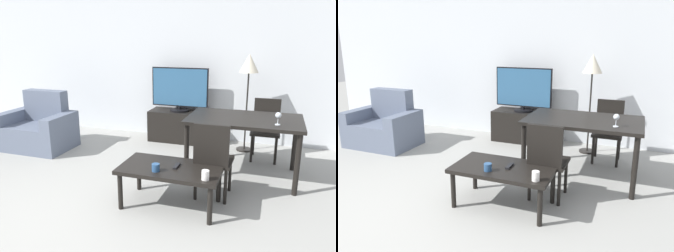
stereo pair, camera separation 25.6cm
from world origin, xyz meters
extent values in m
plane|color=#9E9E99|center=(0.00, 0.00, 0.00)|extent=(18.00, 18.00, 0.00)
cube|color=silver|center=(0.00, 3.45, 1.35)|extent=(7.92, 0.06, 2.70)
cube|color=slate|center=(-1.75, 2.06, 0.20)|extent=(0.72, 0.74, 0.39)
cube|color=slate|center=(-1.75, 2.33, 0.64)|extent=(0.72, 0.20, 0.50)
cube|color=slate|center=(-2.19, 2.06, 0.29)|extent=(0.18, 0.74, 0.57)
cube|color=slate|center=(-1.30, 2.06, 0.29)|extent=(0.18, 0.74, 0.57)
cube|color=black|center=(0.28, 3.15, 0.26)|extent=(1.00, 0.45, 0.52)
cylinder|color=black|center=(0.28, 3.15, 0.53)|extent=(0.32, 0.32, 0.03)
cylinder|color=black|center=(0.28, 3.15, 0.57)|extent=(0.04, 0.04, 0.05)
cube|color=black|center=(0.28, 3.15, 0.92)|extent=(0.95, 0.04, 0.64)
cube|color=#2D5B84|center=(0.28, 3.13, 0.92)|extent=(0.91, 0.01, 0.60)
cube|color=black|center=(0.84, 0.97, 0.41)|extent=(1.04, 0.59, 0.04)
cylinder|color=black|center=(0.37, 0.73, 0.20)|extent=(0.05, 0.05, 0.39)
cylinder|color=black|center=(1.30, 0.73, 0.20)|extent=(0.05, 0.05, 0.39)
cylinder|color=black|center=(0.37, 1.21, 0.20)|extent=(0.05, 0.05, 0.39)
cylinder|color=black|center=(1.30, 1.21, 0.20)|extent=(0.05, 0.05, 0.39)
cube|color=black|center=(1.45, 2.00, 0.74)|extent=(1.38, 0.88, 0.04)
cylinder|color=black|center=(0.83, 1.62, 0.36)|extent=(0.06, 0.06, 0.72)
cylinder|color=black|center=(2.08, 1.62, 0.36)|extent=(0.06, 0.06, 0.72)
cylinder|color=black|center=(0.83, 2.38, 0.36)|extent=(0.06, 0.06, 0.72)
cylinder|color=black|center=(2.08, 2.38, 0.36)|extent=(0.06, 0.06, 0.72)
cube|color=black|center=(1.21, 1.33, 0.41)|extent=(0.40, 0.40, 0.04)
cylinder|color=black|center=(1.05, 1.49, 0.20)|extent=(0.04, 0.04, 0.39)
cylinder|color=black|center=(1.37, 1.49, 0.20)|extent=(0.04, 0.04, 0.39)
cylinder|color=black|center=(1.05, 1.17, 0.20)|extent=(0.04, 0.04, 0.39)
cylinder|color=black|center=(1.37, 1.17, 0.20)|extent=(0.04, 0.04, 0.39)
cube|color=black|center=(1.21, 1.15, 0.65)|extent=(0.37, 0.04, 0.43)
cube|color=black|center=(1.69, 2.67, 0.41)|extent=(0.40, 0.40, 0.04)
cylinder|color=black|center=(1.53, 2.51, 0.20)|extent=(0.04, 0.04, 0.39)
cylinder|color=black|center=(1.86, 2.51, 0.20)|extent=(0.04, 0.04, 0.39)
cylinder|color=black|center=(1.53, 2.83, 0.20)|extent=(0.04, 0.04, 0.39)
cylinder|color=black|center=(1.86, 2.83, 0.20)|extent=(0.04, 0.04, 0.39)
cube|color=black|center=(1.69, 2.85, 0.65)|extent=(0.37, 0.04, 0.43)
cylinder|color=black|center=(1.39, 2.99, 0.01)|extent=(0.24, 0.24, 0.02)
cylinder|color=black|center=(1.39, 2.99, 0.62)|extent=(0.02, 0.02, 1.19)
cone|color=beige|center=(1.39, 2.99, 1.35)|extent=(0.28, 0.28, 0.27)
cube|color=black|center=(0.89, 0.99, 0.44)|extent=(0.04, 0.15, 0.02)
cylinder|color=navy|center=(0.73, 0.81, 0.47)|extent=(0.08, 0.08, 0.08)
cylinder|color=white|center=(1.24, 0.77, 0.48)|extent=(0.07, 0.07, 0.09)
cylinder|color=silver|center=(1.84, 1.77, 0.76)|extent=(0.06, 0.06, 0.01)
cylinder|color=silver|center=(1.84, 1.77, 0.80)|extent=(0.01, 0.01, 0.07)
sphere|color=silver|center=(1.84, 1.77, 0.87)|extent=(0.07, 0.07, 0.07)
camera|label=1|loc=(1.80, -2.00, 1.71)|focal=35.00mm
camera|label=2|loc=(2.04, -1.91, 1.71)|focal=35.00mm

